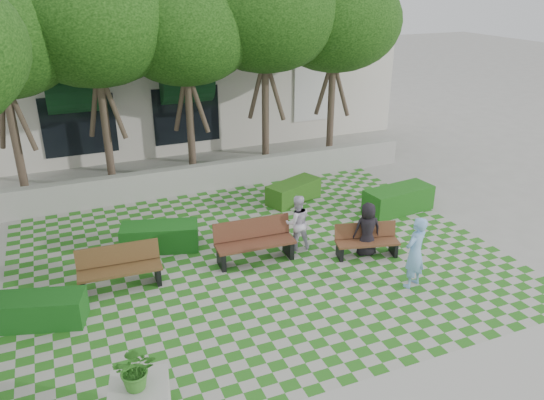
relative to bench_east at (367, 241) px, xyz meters
name	(u,v)px	position (x,y,z in m)	size (l,w,h in m)	color
ground	(277,280)	(-2.60, -0.24, -0.41)	(90.00, 90.00, 0.00)	gray
lawn	(261,261)	(-2.60, 0.76, -0.40)	(12.00, 12.00, 0.00)	#2B721E
retaining_wall	(204,177)	(-2.60, 5.96, 0.04)	(15.00, 0.36, 0.90)	#9E9B93
bench_east	(367,241)	(0.00, 0.00, 0.00)	(1.69, 0.92, 0.84)	brown
bench_mid	(254,242)	(-2.74, 0.89, 0.10)	(2.03, 0.76, 1.05)	#532C1C
bench_west	(120,268)	(-6.04, 0.93, 0.07)	(1.91, 0.73, 0.99)	#53381C
hedge_east	(398,200)	(2.39, 2.01, -0.03)	(2.15, 0.86, 0.75)	#185216
hedge_midright	(294,192)	(-0.23, 3.95, -0.08)	(1.84, 0.74, 0.65)	#245115
hedge_midleft	(160,237)	(-4.82, 2.40, -0.06)	(1.98, 0.79, 0.69)	#144D16
hedge_west	(39,310)	(-7.80, 0.11, -0.08)	(1.84, 0.74, 0.65)	#134715
planter_front	(140,399)	(-6.34, -3.56, 0.24)	(1.06, 1.06, 1.60)	#9E9B93
person_blue	(415,252)	(0.20, -1.66, 0.46)	(0.64, 0.42, 1.74)	#7EB2E6
person_dark	(367,229)	(0.02, 0.04, 0.31)	(0.70, 0.45, 1.43)	black
person_white	(297,222)	(-1.49, 1.04, 0.34)	(0.73, 0.57, 1.50)	silver
tree_row	(134,32)	(-4.46, 5.71, 4.77)	(17.70, 13.40, 7.41)	#47382B
building	(173,75)	(-1.67, 13.84, 2.11)	(18.00, 8.92, 5.15)	beige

